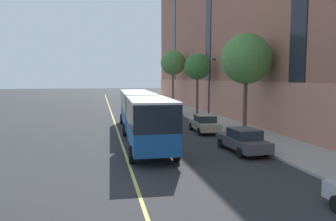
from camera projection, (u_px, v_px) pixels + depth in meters
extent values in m
plane|color=#303033|center=(156.00, 146.00, 22.81)|extent=(260.00, 260.00, 0.00)
cube|color=#ADA89E|center=(250.00, 134.00, 27.46)|extent=(4.43, 160.00, 0.15)
cube|color=tan|center=(295.00, 112.00, 24.76)|extent=(0.14, 110.00, 4.40)
cube|color=#1E232B|center=(209.00, 7.00, 43.66)|extent=(0.10, 2.00, 19.64)
cube|color=#1E232B|center=(174.00, 29.00, 63.75)|extent=(0.10, 2.00, 19.64)
cube|color=#19569E|center=(137.00, 116.00, 30.26)|extent=(2.89, 11.54, 1.24)
cube|color=black|center=(137.00, 101.00, 30.12)|extent=(2.91, 11.54, 1.52)
cube|color=silver|center=(137.00, 92.00, 30.04)|extent=(2.92, 11.54, 0.12)
cube|color=#19232D|center=(132.00, 99.00, 35.78)|extent=(2.34, 0.15, 1.14)
cube|color=orange|center=(132.00, 92.00, 35.72)|extent=(1.78, 0.12, 0.28)
cube|color=black|center=(133.00, 115.00, 35.98)|extent=(2.49, 0.20, 0.24)
cube|color=white|center=(124.00, 113.00, 35.80)|extent=(0.28, 0.07, 0.18)
cube|color=white|center=(141.00, 112.00, 36.11)|extent=(0.28, 0.07, 0.18)
cylinder|color=#595651|center=(144.00, 115.00, 24.07)|extent=(2.44, 1.07, 2.41)
cube|color=#19569E|center=(150.00, 135.00, 20.24)|extent=(2.75, 7.05, 1.24)
cube|color=black|center=(150.00, 113.00, 20.11)|extent=(2.77, 7.05, 1.52)
cube|color=silver|center=(150.00, 100.00, 20.02)|extent=(2.78, 7.05, 0.12)
cylinder|color=black|center=(122.00, 119.00, 34.04)|extent=(0.33, 1.01, 1.00)
cylinder|color=black|center=(146.00, 118.00, 34.48)|extent=(0.33, 1.01, 1.00)
cylinder|color=black|center=(125.00, 130.00, 26.74)|extent=(0.33, 1.01, 1.00)
cylinder|color=black|center=(156.00, 129.00, 27.18)|extent=(0.33, 1.01, 1.00)
cylinder|color=black|center=(132.00, 155.00, 18.22)|extent=(0.33, 1.01, 1.00)
cylinder|color=black|center=(176.00, 153.00, 18.66)|extent=(0.33, 1.01, 1.00)
cube|color=#BCAD89|center=(204.00, 125.00, 28.66)|extent=(1.87, 4.61, 0.64)
cube|color=#232D38|center=(205.00, 119.00, 28.38)|extent=(1.58, 2.10, 0.56)
cube|color=#BCAD89|center=(205.00, 115.00, 28.35)|extent=(1.54, 2.01, 0.04)
cylinder|color=black|center=(191.00, 126.00, 29.94)|extent=(0.24, 0.65, 0.64)
cylinder|color=black|center=(209.00, 126.00, 30.22)|extent=(0.24, 0.65, 0.64)
cylinder|color=black|center=(199.00, 131.00, 27.17)|extent=(0.24, 0.65, 0.64)
cylinder|color=black|center=(218.00, 131.00, 27.45)|extent=(0.24, 0.65, 0.64)
cube|color=navy|center=(170.00, 109.00, 42.86)|extent=(1.80, 4.48, 0.64)
cube|color=#232D38|center=(171.00, 105.00, 42.58)|extent=(1.58, 2.02, 0.56)
cube|color=navy|center=(171.00, 103.00, 42.55)|extent=(1.54, 1.93, 0.04)
cylinder|color=black|center=(162.00, 111.00, 44.07)|extent=(0.22, 0.64, 0.64)
cylinder|color=black|center=(174.00, 111.00, 44.41)|extent=(0.22, 0.64, 0.64)
cylinder|color=black|center=(166.00, 113.00, 41.37)|extent=(0.22, 0.64, 0.64)
cylinder|color=black|center=(179.00, 113.00, 41.71)|extent=(0.22, 0.64, 0.64)
cube|color=#B21E19|center=(154.00, 103.00, 54.51)|extent=(1.81, 4.37, 0.64)
cube|color=#232D38|center=(155.00, 99.00, 54.24)|extent=(1.55, 1.98, 0.56)
cube|color=#B21E19|center=(154.00, 97.00, 54.21)|extent=(1.52, 1.90, 0.04)
cylinder|color=black|center=(148.00, 104.00, 55.65)|extent=(0.23, 0.64, 0.64)
cylinder|color=black|center=(158.00, 104.00, 56.03)|extent=(0.23, 0.64, 0.64)
cylinder|color=black|center=(151.00, 105.00, 53.05)|extent=(0.23, 0.64, 0.64)
cylinder|color=black|center=(161.00, 105.00, 53.43)|extent=(0.23, 0.64, 0.64)
cube|color=#4C4C51|center=(242.00, 142.00, 20.99)|extent=(1.94, 4.71, 0.64)
cube|color=#232D38|center=(244.00, 134.00, 20.71)|extent=(1.63, 2.15, 0.56)
cube|color=#4C4C51|center=(244.00, 129.00, 20.68)|extent=(1.59, 2.06, 0.04)
cylinder|color=black|center=(221.00, 143.00, 22.21)|extent=(0.24, 0.65, 0.64)
cylinder|color=black|center=(244.00, 142.00, 22.62)|extent=(0.24, 0.65, 0.64)
cylinder|color=black|center=(240.00, 153.00, 19.42)|extent=(0.24, 0.65, 0.64)
cylinder|color=black|center=(266.00, 151.00, 19.84)|extent=(0.24, 0.65, 0.64)
cylinder|color=brown|center=(245.00, 102.00, 28.11)|extent=(0.32, 0.32, 5.04)
sphere|color=#4C843D|center=(246.00, 59.00, 27.74)|extent=(4.29, 4.29, 4.29)
cylinder|color=brown|center=(197.00, 94.00, 41.90)|extent=(0.29, 0.29, 5.12)
sphere|color=#387533|center=(197.00, 66.00, 41.56)|extent=(3.36, 3.36, 3.36)
cylinder|color=brown|center=(173.00, 87.00, 55.66)|extent=(0.31, 0.31, 6.01)
sphere|color=#4C843D|center=(173.00, 63.00, 55.24)|extent=(4.16, 4.16, 4.16)
cylinder|color=#2D2D30|center=(209.00, 91.00, 32.70)|extent=(0.16, 0.16, 6.53)
cylinder|color=#2D2D30|center=(211.00, 59.00, 31.85)|extent=(0.10, 1.10, 0.10)
cube|color=#3D3D3F|center=(213.00, 59.00, 31.32)|extent=(0.36, 0.60, 0.20)
cube|color=#E0D66B|center=(120.00, 140.00, 25.26)|extent=(0.16, 140.00, 0.01)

